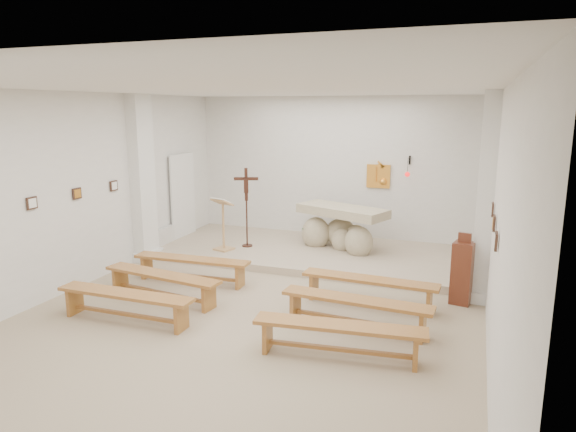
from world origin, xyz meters
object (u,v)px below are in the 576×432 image
at_px(bench_left_front, 192,264).
at_px(bench_right_third, 339,333).
at_px(bench_left_second, 162,280).
at_px(bench_right_second, 356,306).
at_px(altar, 341,231).
at_px(lectern, 223,224).
at_px(bench_right_front, 369,285).
at_px(crucifix_stand, 246,202).
at_px(bench_left_third, 125,300).
at_px(donation_pedestal, 462,273).

bearing_deg(bench_left_front, bench_right_third, -33.09).
height_order(bench_left_second, bench_right_second, same).
bearing_deg(altar, lectern, -134.98).
bearing_deg(bench_right_second, bench_right_front, 93.43).
relative_size(lectern, bench_right_third, 0.52).
distance_m(altar, crucifix_stand, 2.20).
height_order(bench_right_front, bench_left_third, same).
bearing_deg(bench_left_front, crucifix_stand, 83.88).
height_order(lectern, bench_right_second, lectern).
bearing_deg(bench_right_third, bench_right_front, 83.46).
height_order(donation_pedestal, bench_right_third, donation_pedestal).
height_order(lectern, bench_right_front, lectern).
height_order(donation_pedestal, bench_left_front, donation_pedestal).
relative_size(bench_right_front, bench_left_third, 1.00).
xyz_separation_m(bench_right_front, bench_right_second, (0.00, -0.97, 0.00)).
bearing_deg(bench_right_second, bench_left_third, -160.37).
height_order(bench_left_front, bench_left_third, same).
height_order(crucifix_stand, bench_left_third, crucifix_stand).
bearing_deg(lectern, bench_right_third, -30.35).
bearing_deg(lectern, bench_left_second, -69.55).
height_order(lectern, bench_right_third, lectern).
distance_m(crucifix_stand, bench_right_third, 5.32).
distance_m(bench_left_front, bench_right_third, 3.88).
height_order(bench_left_front, bench_right_front, same).
distance_m(altar, bench_left_front, 3.52).
bearing_deg(bench_right_second, bench_left_second, -176.57).
bearing_deg(lectern, bench_right_second, -21.66).
height_order(donation_pedestal, bench_right_second, donation_pedestal).
bearing_deg(altar, bench_right_front, -45.11).
distance_m(bench_right_front, bench_right_second, 0.97).
height_order(altar, bench_left_front, altar).
height_order(bench_left_front, bench_left_second, same).
bearing_deg(altar, bench_right_third, -54.27).
distance_m(donation_pedestal, bench_left_second, 5.05).
bearing_deg(bench_right_front, donation_pedestal, 27.08).
bearing_deg(crucifix_stand, bench_left_front, -114.23).
xyz_separation_m(lectern, bench_left_front, (0.24, -1.74, -0.38)).
xyz_separation_m(lectern, donation_pedestal, (5.02, -1.09, -0.20)).
bearing_deg(bench_right_second, bench_right_third, -86.57).
bearing_deg(crucifix_stand, bench_right_front, -55.25).
relative_size(altar, bench_right_front, 0.95).
bearing_deg(bench_right_front, crucifix_stand, 148.41).
distance_m(altar, bench_right_second, 3.95).
height_order(bench_left_second, bench_left_third, same).
xyz_separation_m(bench_left_second, bench_right_second, (3.35, 0.00, 0.00)).
relative_size(altar, lectern, 1.82).
bearing_deg(altar, crucifix_stand, -142.47).
relative_size(bench_left_third, bench_right_third, 0.99).
height_order(donation_pedestal, bench_left_third, donation_pedestal).
bearing_deg(bench_left_front, bench_left_third, -92.92).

